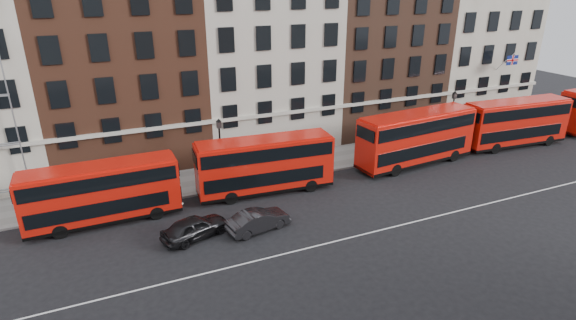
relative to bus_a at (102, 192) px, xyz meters
name	(u,v)px	position (x,y,z in m)	size (l,w,h in m)	color
ground	(354,219)	(15.73, -6.45, -2.24)	(120.00, 120.00, 0.00)	black
pavement	(292,165)	(15.73, 4.05, -2.16)	(80.00, 5.00, 0.15)	gray
kerb	(305,175)	(15.73, 1.55, -2.16)	(80.00, 0.30, 0.16)	gray
road_centre_line	(370,233)	(15.73, -8.45, -2.23)	(70.00, 0.12, 0.01)	white
building_terrace	(258,38)	(15.43, 11.43, 8.00)	(64.00, 11.95, 22.00)	#B5AE9D
bus_a	(102,192)	(0.00, 0.00, 0.00)	(9.97, 2.54, 4.17)	red
bus_b	(265,164)	(11.58, 0.00, 0.11)	(10.59, 3.29, 4.38)	red
bus_c	(416,137)	(25.78, 0.00, 0.32)	(11.57, 3.76, 4.78)	red
bus_d	(515,122)	(37.73, 0.00, 0.24)	(11.15, 3.40, 4.62)	red
car_rear	(195,227)	(5.13, -4.43, -1.50)	(1.75, 4.35, 1.48)	black
car_front	(258,220)	(9.15, -5.16, -1.53)	(1.49, 4.28, 1.41)	#242427
lamp_post_left	(220,148)	(8.96, 2.85, 0.84)	(0.44, 0.44, 5.33)	black
lamp_post_right	(452,115)	(32.25, 2.79, 0.84)	(0.44, 0.44, 5.33)	black
traffic_light	(501,118)	(37.70, 1.66, 0.21)	(0.25, 0.45, 3.27)	black
iron_railings	(283,151)	(15.73, 6.25, -1.59)	(6.60, 0.06, 1.00)	black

